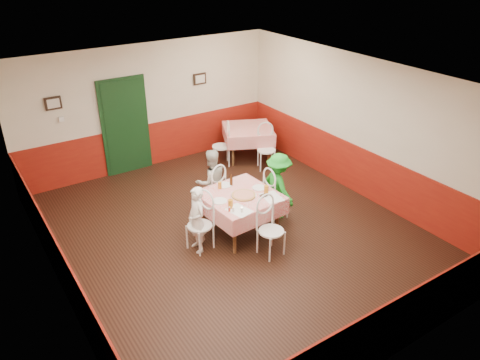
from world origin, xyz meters
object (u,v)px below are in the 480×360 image
second_table (248,143)px  glass_b (266,189)px  wallet (263,196)px  diner_left (197,220)px  chair_near (271,231)px  beer_bottle (231,180)px  chair_second_b (266,150)px  chair_left (200,226)px  glass_a (231,204)px  main_table (240,214)px  chair_far (213,192)px  diner_far (211,182)px  chair_second_a (221,147)px  glass_c (220,185)px  pizza (244,195)px  diner_right (278,186)px  chair_right (276,196)px

second_table → glass_b: 3.25m
wallet → diner_left: bearing=166.5°
chair_near → beer_bottle: (0.00, 1.23, 0.41)m
chair_second_b → beer_bottle: bearing=-117.0°
chair_left → chair_near: bearing=35.9°
chair_near → glass_a: glass_a is taller
diner_left → beer_bottle: bearing=117.7°
main_table → chair_far: bearing=93.9°
chair_left → chair_near: same height
chair_second_b → wallet: (-1.64, -2.14, 0.32)m
beer_bottle → diner_far: size_ratio=0.16×
chair_near → chair_second_a: 3.66m
second_table → chair_second_b: size_ratio=1.24×
chair_near → diner_left: 1.25m
glass_c → diner_far: bearing=77.7°
chair_far → pizza: bearing=83.2°
chair_second_b → diner_right: 2.11m
chair_second_a → diner_far: size_ratio=0.70×
pizza → beer_bottle: (0.03, 0.45, 0.09)m
chair_right → beer_bottle: size_ratio=4.40×
chair_second_b → glass_a: size_ratio=5.95×
main_table → diner_left: bearing=-176.1°
chair_second_a → wallet: size_ratio=8.18×
pizza → diner_left: (-0.93, 0.00, -0.18)m
second_table → diner_right: size_ratio=0.87×
chair_right → pizza: (-0.82, -0.12, 0.32)m
second_table → glass_a: (-2.33, -2.91, 0.46)m
main_table → chair_second_a: chair_second_a is taller
chair_second_a → diner_right: diner_right is taller
glass_c → chair_second_a: bearing=58.3°
glass_b → glass_c: bearing=134.6°
chair_right → chair_second_b: 2.13m
chair_far → chair_second_b: same height
beer_bottle → diner_left: 1.09m
chair_far → diner_right: diner_right is taller
chair_second_a → chair_right: bearing=16.9°
main_table → glass_b: glass_b is taller
glass_c → diner_left: bearing=-147.9°
glass_b → beer_bottle: (-0.36, 0.59, 0.03)m
chair_right → diner_left: 1.76m
chair_near → pizza: 0.85m
glass_b → chair_near: bearing=-119.1°
chair_far → glass_a: size_ratio=5.95×
diner_left → diner_far: diner_far is taller
main_table → diner_left: 0.93m
second_table → chair_left: size_ratio=1.24×
pizza → chair_left: bearing=179.5°
pizza → diner_left: diner_left is taller
chair_second_a → glass_b: (-0.79, -2.83, 0.38)m
chair_second_a → diner_right: 2.59m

